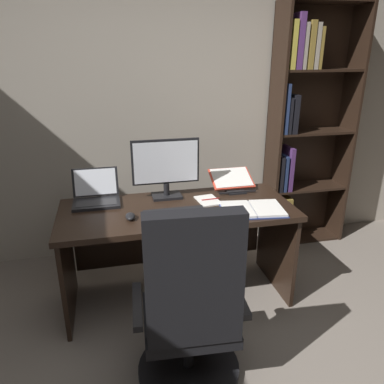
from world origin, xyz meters
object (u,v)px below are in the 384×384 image
Objects in this scene: bookshelf at (302,132)px; office_chair at (191,317)px; desk at (176,229)px; pen at (211,199)px; keyboard at (175,213)px; reading_stand_with_book at (232,180)px; open_binder at (252,209)px; notepad at (208,200)px; computer_mouse at (130,216)px; laptop at (96,196)px; monitor at (166,168)px.

office_chair is at bearing -132.48° from bookshelf.
desk is 11.85× the size of pen.
reading_stand_with_book is at bearing 37.56° from keyboard.
reading_stand_with_book is at bearing 96.57° from open_binder.
notepad is at bearing -149.38° from bookshelf.
computer_mouse is at bearing 180.00° from keyboard.
desk is at bearing 178.44° from notepad.
bookshelf reaches higher than reading_stand_with_book.
office_chair is at bearing -117.88° from reading_stand_with_book.
laptop is at bearing 164.64° from desk.
laptop is at bearing -176.35° from reading_stand_with_book.
open_binder is 3.34× the size of pen.
pen reaches higher than desk.
desk is at bearing 88.50° from office_chair.
bookshelf is at bearing 30.62° from notepad.
computer_mouse is 0.62m from notepad.
laptop reaches higher than open_binder.
reading_stand_with_book is 0.35m from notepad.
laptop is at bearing 166.61° from open_binder.
monitor is (0.05, 1.06, 0.51)m from office_chair.
laptop is at bearing 145.81° from keyboard.
laptop is (-0.47, 1.06, 0.33)m from office_chair.
bookshelf is 1.27m from pen.
desk is 0.64m from laptop.
open_binder is at bearing -132.89° from bookshelf.
pen is (0.35, 0.90, 0.29)m from office_chair.
notepad is at bearing 73.69° from office_chair.
keyboard is (-0.04, -0.20, 0.22)m from desk.
bookshelf is 6.58× the size of laptop.
bookshelf reaches higher than desk.
open_binder is (0.84, -0.05, -0.01)m from computer_mouse.
monitor is at bearing 49.36° from computer_mouse.
notepad is (0.25, -0.01, 0.21)m from desk.
reading_stand_with_book is at bearing 41.08° from notepad.
office_chair is 10.83× the size of computer_mouse.
notepad is (0.59, 0.19, -0.02)m from computer_mouse.
computer_mouse is (-1.66, -0.83, -0.32)m from bookshelf.
bookshelf is at bearing 31.10° from pen.
reading_stand_with_book is (0.85, 0.42, 0.05)m from computer_mouse.
desk is 3.95× the size of keyboard.
bookshelf is at bearing 54.52° from open_binder.
pen is (0.83, -0.16, -0.04)m from laptop.
desk is 0.60m from open_binder.
reading_stand_with_book is (-0.81, -0.40, -0.27)m from bookshelf.
open_binder is (0.50, -0.25, 0.22)m from desk.
pen is at bearing -11.00° from laptop.
office_chair is 0.77m from keyboard.
office_chair reaches higher than open_binder.
office_chair is at bearing -70.44° from computer_mouse.
reading_stand_with_book is (0.60, 1.13, 0.35)m from office_chair.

